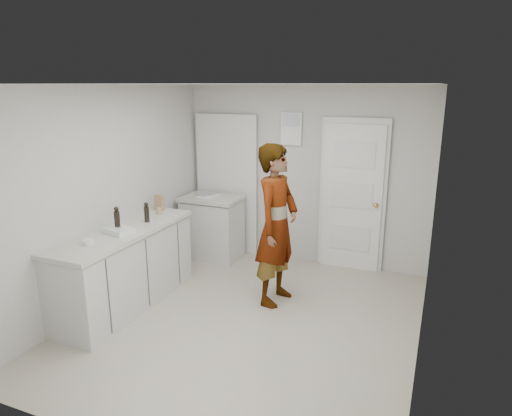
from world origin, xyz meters
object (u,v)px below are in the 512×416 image
at_px(spice_jar, 159,211).
at_px(oil_cruet_a, 147,213).
at_px(cake_mix_box, 159,202).
at_px(oil_cruet_b, 117,220).
at_px(baking_dish, 119,230).
at_px(egg_bowl, 89,242).
at_px(person, 277,225).

bearing_deg(spice_jar, oil_cruet_a, -81.34).
height_order(cake_mix_box, spice_jar, cake_mix_box).
bearing_deg(oil_cruet_b, baking_dish, -40.81).
relative_size(baking_dish, egg_bowl, 3.07).
height_order(oil_cruet_b, egg_bowl, oil_cruet_b).
xyz_separation_m(person, baking_dish, (-1.52, -0.89, 0.01)).
bearing_deg(oil_cruet_b, cake_mix_box, 95.74).
distance_m(person, oil_cruet_a, 1.54).
distance_m(person, egg_bowl, 2.04).
height_order(spice_jar, baking_dish, spice_jar).
bearing_deg(person, egg_bowl, 136.98).
bearing_deg(spice_jar, cake_mix_box, 124.01).
bearing_deg(baking_dish, egg_bowl, -95.36).
distance_m(person, oil_cruet_b, 1.78).
bearing_deg(oil_cruet_a, baking_dish, -95.61).
bearing_deg(oil_cruet_a, person, 16.14).
bearing_deg(baking_dish, oil_cruet_b, 139.19).
relative_size(person, baking_dish, 5.14).
relative_size(spice_jar, egg_bowl, 0.73).
bearing_deg(baking_dish, spice_jar, 90.35).
bearing_deg(person, baking_dish, 127.26).
distance_m(spice_jar, oil_cruet_a, 0.34).
relative_size(spice_jar, baking_dish, 0.24).
relative_size(person, egg_bowl, 15.77).
relative_size(spice_jar, oil_cruet_a, 0.36).
relative_size(person, cake_mix_box, 9.45).
bearing_deg(spice_jar, egg_bowl, -91.64).
bearing_deg(cake_mix_box, egg_bowl, -82.45).
xyz_separation_m(cake_mix_box, baking_dish, (0.13, -0.97, -0.07)).
bearing_deg(oil_cruet_a, cake_mix_box, 108.63).
distance_m(person, spice_jar, 1.53).
xyz_separation_m(spice_jar, oil_cruet_a, (0.05, -0.33, 0.07)).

